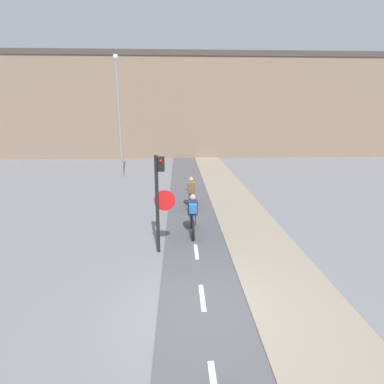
% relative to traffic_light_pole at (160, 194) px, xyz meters
% --- Properties ---
extents(ground_plane, '(120.00, 120.00, 0.00)m').
position_rel_traffic_light_pole_xyz_m(ground_plane, '(1.14, -3.09, -1.96)').
color(ground_plane, gray).
extents(bike_lane, '(2.12, 60.00, 0.02)m').
position_rel_traffic_light_pole_xyz_m(bike_lane, '(1.14, -3.08, -1.95)').
color(bike_lane, '#56565B').
rests_on(bike_lane, ground_plane).
extents(sidewalk_strip, '(2.40, 60.00, 0.05)m').
position_rel_traffic_light_pole_xyz_m(sidewalk_strip, '(3.40, -3.09, -1.94)').
color(sidewalk_strip, gray).
rests_on(sidewalk_strip, ground_plane).
extents(building_row_background, '(60.00, 5.20, 9.92)m').
position_rel_traffic_light_pole_xyz_m(building_row_background, '(1.14, 23.11, 3.01)').
color(building_row_background, '#89705B').
rests_on(building_row_background, ground_plane).
extents(traffic_light_pole, '(0.67, 0.25, 3.17)m').
position_rel_traffic_light_pole_xyz_m(traffic_light_pole, '(0.00, 0.00, 0.00)').
color(traffic_light_pole, black).
rests_on(traffic_light_pole, ground_plane).
extents(street_lamp_far, '(0.36, 0.36, 7.94)m').
position_rel_traffic_light_pole_xyz_m(street_lamp_far, '(-3.28, 11.51, 2.80)').
color(street_lamp_far, gray).
rests_on(street_lamp_far, ground_plane).
extents(cyclist_near, '(0.46, 1.83, 1.54)m').
position_rel_traffic_light_pole_xyz_m(cyclist_near, '(1.09, 1.41, -1.24)').
color(cyclist_near, black).
rests_on(cyclist_near, ground_plane).
extents(cyclist_far, '(0.46, 1.76, 1.51)m').
position_rel_traffic_light_pole_xyz_m(cyclist_far, '(1.17, 4.56, -1.29)').
color(cyclist_far, black).
rests_on(cyclist_far, ground_plane).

